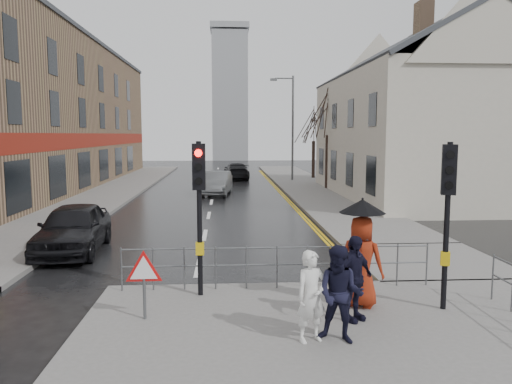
{
  "coord_description": "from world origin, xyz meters",
  "views": [
    {
      "loc": [
        0.77,
        -10.6,
        3.69
      ],
      "look_at": [
        1.72,
        4.84,
        1.89
      ],
      "focal_mm": 35.0,
      "sensor_mm": 36.0,
      "label": 1
    }
  ],
  "objects": [
    {
      "name": "building_right_cream",
      "position": [
        12.0,
        18.0,
        4.78
      ],
      "size": [
        9.0,
        16.4,
        10.1
      ],
      "color": "#B8B3A1",
      "rests_on": "ground"
    },
    {
      "name": "left_pavement",
      "position": [
        -6.5,
        23.0,
        0.07
      ],
      "size": [
        4.0,
        44.0,
        0.14
      ],
      "primitive_type": "cube",
      "color": "#605E5B",
      "rests_on": "ground"
    },
    {
      "name": "near_pavement",
      "position": [
        3.0,
        -3.5,
        0.07
      ],
      "size": [
        10.0,
        9.0,
        0.14
      ],
      "primitive_type": "cube",
      "color": "#605E5B",
      "rests_on": "ground"
    },
    {
      "name": "pavement_bridge_right",
      "position": [
        6.5,
        3.0,
        0.07
      ],
      "size": [
        4.0,
        4.2,
        0.14
      ],
      "primitive_type": "cube",
      "color": "#605E5B",
      "rests_on": "ground"
    },
    {
      "name": "pedestrian_with_umbrella",
      "position": [
        3.55,
        -0.72,
        1.31
      ],
      "size": [
        1.1,
        1.0,
        2.23
      ],
      "color": "maroon",
      "rests_on": "near_pavement"
    },
    {
      "name": "street_lamp",
      "position": [
        5.82,
        28.0,
        4.71
      ],
      "size": [
        1.83,
        0.25,
        8.0
      ],
      "color": "#595B5E",
      "rests_on": "right_pavement"
    },
    {
      "name": "warning_sign",
      "position": [
        -0.8,
        -1.21,
        1.04
      ],
      "size": [
        0.8,
        0.07,
        1.35
      ],
      "color": "#595B5E",
      "rests_on": "near_pavement"
    },
    {
      "name": "right_pavement",
      "position": [
        6.5,
        25.0,
        0.07
      ],
      "size": [
        4.0,
        40.0,
        0.14
      ],
      "primitive_type": "cube",
      "color": "#605E5B",
      "rests_on": "ground"
    },
    {
      "name": "pedestrian_b",
      "position": [
        2.71,
        -2.48,
        0.98
      ],
      "size": [
        1.0,
        0.91,
        1.68
      ],
      "primitive_type": "imported",
      "rotation": [
        0.0,
        0.0,
        -0.42
      ],
      "color": "black",
      "rests_on": "near_pavement"
    },
    {
      "name": "traffic_signal_near_left",
      "position": [
        0.2,
        0.2,
        2.46
      ],
      "size": [
        0.28,
        0.27,
        3.4
      ],
      "color": "black",
      "rests_on": "near_pavement"
    },
    {
      "name": "building_left_terrace",
      "position": [
        -12.0,
        22.0,
        5.0
      ],
      "size": [
        8.0,
        42.0,
        10.0
      ],
      "primitive_type": "cube",
      "color": "#81624A",
      "rests_on": "ground"
    },
    {
      "name": "pedestrian_a",
      "position": [
        2.22,
        -2.43,
        0.93
      ],
      "size": [
        0.68,
        0.57,
        1.59
      ],
      "primitive_type": "imported",
      "rotation": [
        0.0,
        0.0,
        0.39
      ],
      "color": "silver",
      "rests_on": "near_pavement"
    },
    {
      "name": "car_parked",
      "position": [
        -4.0,
        5.09,
        0.77
      ],
      "size": [
        2.05,
        4.6,
        1.54
      ],
      "primitive_type": "imported",
      "rotation": [
        0.0,
        0.0,
        0.05
      ],
      "color": "black",
      "rests_on": "ground"
    },
    {
      "name": "church_tower",
      "position": [
        1.5,
        62.0,
        9.0
      ],
      "size": [
        5.0,
        5.0,
        18.0
      ],
      "primitive_type": "cube",
      "color": "gray",
      "rests_on": "ground"
    },
    {
      "name": "tree_far",
      "position": [
        8.0,
        30.0,
        4.42
      ],
      "size": [
        2.4,
        2.4,
        5.64
      ],
      "color": "#2F1F1A",
      "rests_on": "right_pavement"
    },
    {
      "name": "guard_railing_front",
      "position": [
        1.95,
        0.6,
        0.86
      ],
      "size": [
        7.14,
        0.04,
        1.0
      ],
      "color": "#595B5E",
      "rests_on": "near_pavement"
    },
    {
      "name": "car_far",
      "position": [
        1.68,
        30.51,
        0.68
      ],
      "size": [
        2.15,
        4.76,
        1.35
      ],
      "primitive_type": "imported",
      "rotation": [
        0.0,
        0.0,
        3.2
      ],
      "color": "black",
      "rests_on": "ground"
    },
    {
      "name": "car_mid",
      "position": [
        0.24,
        19.96,
        0.71
      ],
      "size": [
        1.99,
        4.45,
        1.42
      ],
      "primitive_type": "imported",
      "rotation": [
        0.0,
        0.0,
        -0.12
      ],
      "color": "#505356",
      "rests_on": "ground"
    },
    {
      "name": "traffic_signal_near_right",
      "position": [
        5.2,
        -1.0,
        2.46
      ],
      "size": [
        0.34,
        0.33,
        3.4
      ],
      "color": "black",
      "rests_on": "near_pavement"
    },
    {
      "name": "ground",
      "position": [
        0.0,
        0.0,
        0.0
      ],
      "size": [
        120.0,
        120.0,
        0.0
      ],
      "primitive_type": "plane",
      "color": "black",
      "rests_on": "ground"
    },
    {
      "name": "pedestrian_d",
      "position": [
        3.19,
        -1.52,
        0.96
      ],
      "size": [
        1.03,
        0.87,
        1.65
      ],
      "primitive_type": "imported",
      "rotation": [
        0.0,
        0.0,
        0.59
      ],
      "color": "black",
      "rests_on": "near_pavement"
    },
    {
      "name": "tree_near",
      "position": [
        7.5,
        22.0,
        5.14
      ],
      "size": [
        2.4,
        2.4,
        6.58
      ],
      "color": "#2F1F1A",
      "rests_on": "right_pavement"
    }
  ]
}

